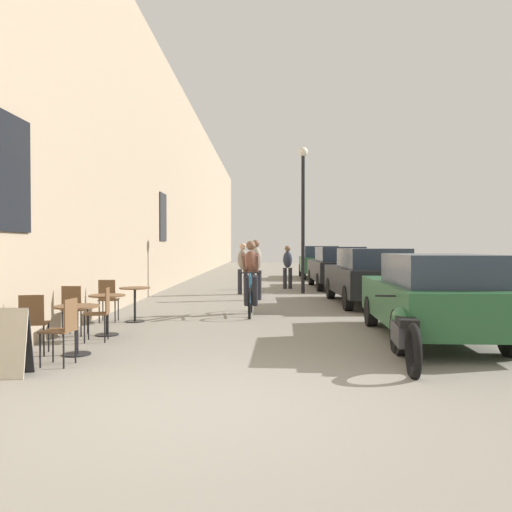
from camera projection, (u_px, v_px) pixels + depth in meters
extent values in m
plane|color=gray|center=(216.00, 404.00, 5.11)|extent=(88.00, 88.00, 0.00)
cube|color=tan|center=(161.00, 175.00, 19.10)|extent=(0.50, 68.00, 8.50)
cube|color=black|center=(12.00, 173.00, 7.38)|extent=(0.04, 1.10, 1.70)
cube|color=black|center=(163.00, 217.00, 18.15)|extent=(0.04, 1.10, 1.70)
cylinder|color=black|center=(77.00, 354.00, 7.45)|extent=(0.40, 0.40, 0.02)
cylinder|color=black|center=(77.00, 330.00, 7.44)|extent=(0.05, 0.05, 0.67)
cylinder|color=brown|center=(77.00, 306.00, 7.44)|extent=(0.64, 0.64, 0.02)
cylinder|color=black|center=(40.00, 351.00, 6.64)|extent=(0.02, 0.02, 0.45)
cylinder|color=black|center=(53.00, 346.00, 6.96)|extent=(0.02, 0.02, 0.45)
cylinder|color=black|center=(64.00, 351.00, 6.60)|extent=(0.02, 0.02, 0.45)
cylinder|color=black|center=(75.00, 346.00, 6.92)|extent=(0.02, 0.02, 0.45)
cube|color=brown|center=(58.00, 331.00, 6.78)|extent=(0.42, 0.42, 0.02)
cube|color=brown|center=(71.00, 315.00, 6.75)|extent=(0.05, 0.34, 0.42)
cylinder|color=black|center=(26.00, 338.00, 7.59)|extent=(0.02, 0.02, 0.45)
cylinder|color=black|center=(49.00, 337.00, 7.65)|extent=(0.02, 0.02, 0.45)
cylinder|color=black|center=(20.00, 342.00, 7.27)|extent=(0.02, 0.02, 0.45)
cylinder|color=black|center=(44.00, 341.00, 7.33)|extent=(0.02, 0.02, 0.45)
cube|color=brown|center=(34.00, 323.00, 7.45)|extent=(0.45, 0.45, 0.02)
cube|color=brown|center=(31.00, 310.00, 7.27)|extent=(0.34, 0.09, 0.42)
cylinder|color=black|center=(107.00, 335.00, 9.08)|extent=(0.40, 0.40, 0.02)
cylinder|color=black|center=(107.00, 315.00, 9.08)|extent=(0.05, 0.05, 0.67)
cylinder|color=brown|center=(107.00, 296.00, 9.07)|extent=(0.64, 0.64, 0.02)
cylinder|color=black|center=(70.00, 321.00, 9.26)|extent=(0.02, 0.02, 0.45)
cylinder|color=black|center=(88.00, 321.00, 9.25)|extent=(0.02, 0.02, 0.45)
cylinder|color=black|center=(63.00, 324.00, 8.94)|extent=(0.02, 0.02, 0.45)
cylinder|color=black|center=(81.00, 324.00, 8.93)|extent=(0.02, 0.02, 0.45)
cube|color=brown|center=(75.00, 309.00, 9.09)|extent=(0.38, 0.38, 0.02)
cube|color=brown|center=(71.00, 298.00, 8.90)|extent=(0.34, 0.02, 0.42)
cylinder|color=black|center=(84.00, 329.00, 8.33)|extent=(0.02, 0.02, 0.45)
cylinder|color=black|center=(89.00, 326.00, 8.65)|extent=(0.02, 0.02, 0.45)
cylinder|color=black|center=(105.00, 329.00, 8.37)|extent=(0.02, 0.02, 0.45)
cylinder|color=black|center=(108.00, 326.00, 8.69)|extent=(0.02, 0.02, 0.45)
cube|color=brown|center=(96.00, 314.00, 8.51)|extent=(0.43, 0.43, 0.02)
cube|color=brown|center=(107.00, 300.00, 8.53)|extent=(0.07, 0.34, 0.42)
cylinder|color=black|center=(135.00, 321.00, 10.72)|extent=(0.40, 0.40, 0.02)
cylinder|color=black|center=(135.00, 305.00, 10.71)|extent=(0.05, 0.05, 0.67)
cylinder|color=brown|center=(135.00, 288.00, 10.70)|extent=(0.64, 0.64, 0.02)
cylinder|color=black|center=(103.00, 310.00, 10.87)|extent=(0.02, 0.02, 0.45)
cylinder|color=black|center=(118.00, 310.00, 10.89)|extent=(0.02, 0.02, 0.45)
cylinder|color=black|center=(99.00, 312.00, 10.55)|extent=(0.02, 0.02, 0.45)
cylinder|color=black|center=(115.00, 312.00, 10.57)|extent=(0.02, 0.02, 0.45)
cube|color=brown|center=(109.00, 300.00, 10.72)|extent=(0.41, 0.41, 0.02)
cube|color=brown|center=(107.00, 290.00, 10.53)|extent=(0.34, 0.05, 0.42)
cube|color=black|center=(9.00, 341.00, 6.31)|extent=(0.56, 0.24, 0.84)
cube|color=#B2A893|center=(3.00, 344.00, 6.13)|extent=(0.56, 0.24, 0.84)
torus|color=black|center=(250.00, 303.00, 11.18)|extent=(0.05, 0.71, 0.71)
torus|color=black|center=(251.00, 299.00, 12.23)|extent=(0.05, 0.71, 0.71)
cylinder|color=#286084|center=(251.00, 287.00, 12.14)|extent=(0.04, 0.21, 0.58)
cylinder|color=#286084|center=(250.00, 274.00, 11.63)|extent=(0.04, 0.82, 0.14)
cylinder|color=#286084|center=(250.00, 288.00, 11.20)|extent=(0.04, 0.09, 0.67)
cylinder|color=#286084|center=(250.00, 299.00, 11.73)|extent=(0.04, 1.00, 0.12)
cylinder|color=black|center=(250.00, 273.00, 11.22)|extent=(0.52, 0.03, 0.03)
ellipsoid|color=black|center=(251.00, 274.00, 12.04)|extent=(0.12, 0.24, 0.06)
ellipsoid|color=brown|center=(251.00, 262.00, 11.95)|extent=(0.34, 0.35, 0.59)
sphere|color=brown|center=(251.00, 246.00, 11.91)|extent=(0.22, 0.22, 0.22)
cylinder|color=#26262D|center=(255.00, 291.00, 11.89)|extent=(0.13, 0.40, 0.75)
cylinder|color=#26262D|center=(246.00, 291.00, 11.89)|extent=(0.13, 0.40, 0.75)
cylinder|color=brown|center=(257.00, 263.00, 11.56)|extent=(0.10, 0.75, 0.48)
cylinder|color=brown|center=(244.00, 263.00, 11.57)|extent=(0.11, 0.75, 0.48)
cylinder|color=#26262D|center=(259.00, 285.00, 15.00)|extent=(0.14, 0.14, 0.87)
cylinder|color=#26262D|center=(252.00, 285.00, 14.98)|extent=(0.14, 0.14, 0.87)
ellipsoid|color=#9E9384|center=(256.00, 259.00, 14.98)|extent=(0.36, 0.27, 0.69)
sphere|color=brown|center=(256.00, 244.00, 14.97)|extent=(0.22, 0.22, 0.22)
cylinder|color=#26262D|center=(240.00, 282.00, 16.80)|extent=(0.14, 0.14, 0.82)
cylinder|color=#26262D|center=(246.00, 282.00, 16.84)|extent=(0.14, 0.14, 0.82)
ellipsoid|color=gray|center=(243.00, 259.00, 16.81)|extent=(0.38, 0.30, 0.65)
sphere|color=tan|center=(243.00, 246.00, 16.80)|extent=(0.22, 0.22, 0.22)
cylinder|color=#26262D|center=(290.00, 278.00, 18.97)|extent=(0.14, 0.14, 0.78)
cylinder|color=#26262D|center=(285.00, 278.00, 18.95)|extent=(0.14, 0.14, 0.78)
ellipsoid|color=#2D3342|center=(288.00, 259.00, 18.95)|extent=(0.37, 0.28, 0.62)
sphere|color=brown|center=(288.00, 249.00, 18.94)|extent=(0.22, 0.22, 0.22)
cylinder|color=black|center=(303.00, 225.00, 17.11)|extent=(0.12, 0.12, 4.60)
sphere|color=silver|center=(303.00, 152.00, 17.06)|extent=(0.32, 0.32, 0.32)
cube|color=#23512D|center=(430.00, 302.00, 8.73)|extent=(1.84, 4.15, 0.67)
cube|color=#283342|center=(439.00, 270.00, 8.23)|extent=(1.50, 2.26, 0.49)
cylinder|color=black|center=(371.00, 311.00, 10.13)|extent=(0.21, 0.60, 0.59)
cylinder|color=black|center=(450.00, 312.00, 10.04)|extent=(0.21, 0.60, 0.59)
cylinder|color=black|center=(402.00, 335.00, 7.43)|extent=(0.21, 0.60, 0.59)
cylinder|color=black|center=(511.00, 336.00, 7.34)|extent=(0.21, 0.60, 0.59)
cube|color=black|center=(368.00, 280.00, 13.97)|extent=(1.88, 4.33, 0.70)
cube|color=#283342|center=(372.00, 258.00, 13.44)|extent=(1.55, 2.35, 0.52)
cylinder|color=black|center=(331.00, 288.00, 15.39)|extent=(0.22, 0.62, 0.62)
cylinder|color=black|center=(384.00, 288.00, 15.39)|extent=(0.22, 0.62, 0.62)
cylinder|color=black|center=(348.00, 298.00, 12.56)|extent=(0.22, 0.62, 0.62)
cylinder|color=black|center=(413.00, 298.00, 12.57)|extent=(0.22, 0.62, 0.62)
cube|color=black|center=(337.00, 270.00, 19.36)|extent=(1.89, 4.42, 0.71)
cube|color=#283342|center=(339.00, 254.00, 18.82)|extent=(1.56, 2.39, 0.53)
cylinder|color=black|center=(311.00, 277.00, 20.82)|extent=(0.21, 0.64, 0.63)
cylinder|color=black|center=(352.00, 277.00, 20.81)|extent=(0.21, 0.64, 0.63)
cylinder|color=black|center=(320.00, 282.00, 17.92)|extent=(0.21, 0.64, 0.63)
cylinder|color=black|center=(367.00, 282.00, 17.91)|extent=(0.21, 0.64, 0.63)
cube|color=#23512D|center=(319.00, 264.00, 25.36)|extent=(1.98, 4.52, 0.73)
cube|color=#283342|center=(320.00, 252.00, 24.82)|extent=(1.62, 2.46, 0.54)
cylinder|color=black|center=(301.00, 270.00, 26.88)|extent=(0.23, 0.65, 0.64)
cylinder|color=black|center=(333.00, 270.00, 26.80)|extent=(0.23, 0.65, 0.64)
cylinder|color=black|center=(303.00, 273.00, 23.94)|extent=(0.23, 0.65, 0.64)
cylinder|color=black|center=(340.00, 273.00, 23.86)|extent=(0.23, 0.65, 0.64)
torus|color=black|center=(395.00, 332.00, 7.65)|extent=(0.16, 0.70, 0.69)
torus|color=black|center=(413.00, 352.00, 6.21)|extent=(0.17, 0.71, 0.70)
cube|color=#333338|center=(403.00, 334.00, 6.93)|extent=(0.31, 0.78, 0.28)
ellipsoid|color=#23512D|center=(402.00, 316.00, 7.02)|extent=(0.33, 0.55, 0.24)
cube|color=black|center=(407.00, 322.00, 6.65)|extent=(0.28, 0.46, 0.10)
cylinder|color=black|center=(396.00, 296.00, 7.54)|extent=(0.62, 0.09, 0.03)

